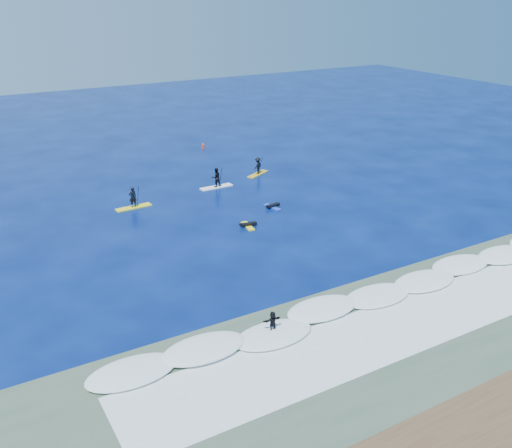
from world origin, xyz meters
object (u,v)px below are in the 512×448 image
prone_paddler_near (248,225)px  wave_surfer (273,323)px  prone_paddler_far (272,206)px  sup_paddler_center (216,179)px  marker_buoy (203,146)px  sup_paddler_left (133,200)px  sup_paddler_right (258,167)px

prone_paddler_near → wave_surfer: bearing=164.2°
prone_paddler_near → prone_paddler_far: (4.01, 2.67, -0.00)m
sup_paddler_center → marker_buoy: bearing=68.9°
sup_paddler_left → marker_buoy: 20.61m
sup_paddler_left → wave_surfer: bearing=-92.4°
sup_paddler_center → prone_paddler_near: size_ratio=1.66×
prone_paddler_far → marker_buoy: 21.58m
sup_paddler_center → sup_paddler_right: (5.63, 1.57, -0.04)m
sup_paddler_left → prone_paddler_far: size_ratio=1.63×
prone_paddler_near → marker_buoy: bearing=-8.4°
sup_paddler_center → marker_buoy: (5.10, 13.85, -0.53)m
sup_paddler_center → prone_paddler_far: 7.75m
sup_paddler_left → wave_surfer: sup_paddler_left is taller
sup_paddler_left → prone_paddler_near: bearing=-55.8°
sup_paddler_center → prone_paddler_near: 10.41m
sup_paddler_right → marker_buoy: sup_paddler_right is taller
sup_paddler_left → wave_surfer: (0.22, -23.22, 0.05)m
prone_paddler_near → marker_buoy: 25.08m
prone_paddler_near → sup_paddler_right: bearing=-25.1°
sup_paddler_left → marker_buoy: bearing=44.4°
sup_paddler_left → prone_paddler_near: size_ratio=1.63×
sup_paddler_right → wave_surfer: (-14.27, -26.10, -0.07)m
prone_paddler_near → wave_surfer: size_ratio=1.10×
sup_paddler_right → marker_buoy: size_ratio=3.95×
sup_paddler_right → prone_paddler_near: sup_paddler_right is taller
prone_paddler_near → wave_surfer: (-6.48, -14.37, 0.61)m
sup_paddler_center → prone_paddler_near: bearing=-102.9°
sup_paddler_center → wave_surfer: (-8.64, -24.53, -0.12)m
prone_paddler_far → sup_paddler_center: bearing=5.0°
wave_surfer → sup_paddler_center: bearing=72.8°
sup_paddler_right → marker_buoy: 12.30m
sup_paddler_left → prone_paddler_far: bearing=-32.9°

